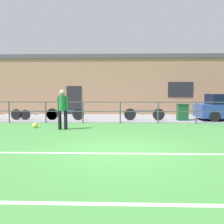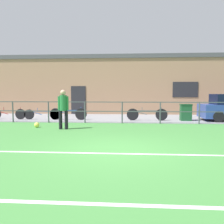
{
  "view_description": "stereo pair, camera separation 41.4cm",
  "coord_description": "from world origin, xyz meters",
  "px_view_note": "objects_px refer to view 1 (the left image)",
  "views": [
    {
      "loc": [
        -0.03,
        -6.7,
        1.65
      ],
      "look_at": [
        -0.36,
        3.5,
        0.81
      ],
      "focal_mm": 38.47,
      "sensor_mm": 36.0,
      "label": 1
    },
    {
      "loc": [
        0.38,
        -6.68,
        1.65
      ],
      "look_at": [
        -0.36,
        3.5,
        0.81
      ],
      "focal_mm": 38.47,
      "sensor_mm": 36.0,
      "label": 2
    }
  ],
  "objects_px": {
    "bicycle_parked_2": "(38,115)",
    "trash_bin_0": "(182,112)",
    "bicycle_parked_3": "(65,114)",
    "player_striker": "(62,107)",
    "bicycle_parked_0": "(3,114)",
    "bicycle_parked_1": "(144,114)",
    "soccer_ball_match": "(35,125)"
  },
  "relations": [
    {
      "from": "bicycle_parked_0",
      "to": "bicycle_parked_1",
      "type": "height_order",
      "value": "bicycle_parked_1"
    },
    {
      "from": "bicycle_parked_3",
      "to": "bicycle_parked_1",
      "type": "bearing_deg",
      "value": 0.0
    },
    {
      "from": "player_striker",
      "to": "bicycle_parked_1",
      "type": "distance_m",
      "value": 5.27
    },
    {
      "from": "bicycle_parked_3",
      "to": "trash_bin_0",
      "type": "bearing_deg",
      "value": 0.84
    },
    {
      "from": "player_striker",
      "to": "bicycle_parked_1",
      "type": "xyz_separation_m",
      "value": [
        3.95,
        3.44,
        -0.62
      ]
    },
    {
      "from": "player_striker",
      "to": "bicycle_parked_0",
      "type": "bearing_deg",
      "value": 140.67
    },
    {
      "from": "bicycle_parked_0",
      "to": "bicycle_parked_3",
      "type": "distance_m",
      "value": 3.68
    },
    {
      "from": "bicycle_parked_2",
      "to": "bicycle_parked_3",
      "type": "bearing_deg",
      "value": -0.0
    },
    {
      "from": "player_striker",
      "to": "bicycle_parked_2",
      "type": "distance_m",
      "value": 4.17
    },
    {
      "from": "bicycle_parked_2",
      "to": "bicycle_parked_0",
      "type": "bearing_deg",
      "value": -180.0
    },
    {
      "from": "soccer_ball_match",
      "to": "bicycle_parked_0",
      "type": "relative_size",
      "value": 0.11
    },
    {
      "from": "bicycle_parked_2",
      "to": "trash_bin_0",
      "type": "relative_size",
      "value": 2.28
    },
    {
      "from": "bicycle_parked_1",
      "to": "bicycle_parked_2",
      "type": "bearing_deg",
      "value": 180.0
    },
    {
      "from": "soccer_ball_match",
      "to": "bicycle_parked_1",
      "type": "height_order",
      "value": "bicycle_parked_1"
    },
    {
      "from": "player_striker",
      "to": "soccer_ball_match",
      "type": "height_order",
      "value": "player_striker"
    },
    {
      "from": "soccer_ball_match",
      "to": "bicycle_parked_1",
      "type": "distance_m",
      "value": 6.14
    },
    {
      "from": "bicycle_parked_3",
      "to": "bicycle_parked_2",
      "type": "bearing_deg",
      "value": 180.0
    },
    {
      "from": "bicycle_parked_1",
      "to": "soccer_ball_match",
      "type": "bearing_deg",
      "value": -150.7
    },
    {
      "from": "bicycle_parked_1",
      "to": "bicycle_parked_2",
      "type": "relative_size",
      "value": 1.08
    },
    {
      "from": "bicycle_parked_2",
      "to": "bicycle_parked_1",
      "type": "bearing_deg",
      "value": 0.0
    },
    {
      "from": "soccer_ball_match",
      "to": "bicycle_parked_3",
      "type": "xyz_separation_m",
      "value": [
        0.73,
        3.0,
        0.26
      ]
    },
    {
      "from": "bicycle_parked_2",
      "to": "trash_bin_0",
      "type": "bearing_deg",
      "value": 0.68
    },
    {
      "from": "bicycle_parked_2",
      "to": "soccer_ball_match",
      "type": "bearing_deg",
      "value": -73.95
    },
    {
      "from": "bicycle_parked_1",
      "to": "bicycle_parked_3",
      "type": "distance_m",
      "value": 4.63
    },
    {
      "from": "soccer_ball_match",
      "to": "bicycle_parked_1",
      "type": "relative_size",
      "value": 0.1
    },
    {
      "from": "soccer_ball_match",
      "to": "bicycle_parked_2",
      "type": "height_order",
      "value": "bicycle_parked_2"
    },
    {
      "from": "bicycle_parked_1",
      "to": "trash_bin_0",
      "type": "bearing_deg",
      "value": 2.58
    },
    {
      "from": "player_striker",
      "to": "soccer_ball_match",
      "type": "distance_m",
      "value": 1.71
    },
    {
      "from": "soccer_ball_match",
      "to": "bicycle_parked_2",
      "type": "distance_m",
      "value": 3.13
    },
    {
      "from": "bicycle_parked_3",
      "to": "trash_bin_0",
      "type": "distance_m",
      "value": 6.84
    },
    {
      "from": "bicycle_parked_2",
      "to": "bicycle_parked_3",
      "type": "xyz_separation_m",
      "value": [
        1.59,
        -0.0,
        0.04
      ]
    },
    {
      "from": "bicycle_parked_3",
      "to": "soccer_ball_match",
      "type": "bearing_deg",
      "value": -103.58
    }
  ]
}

